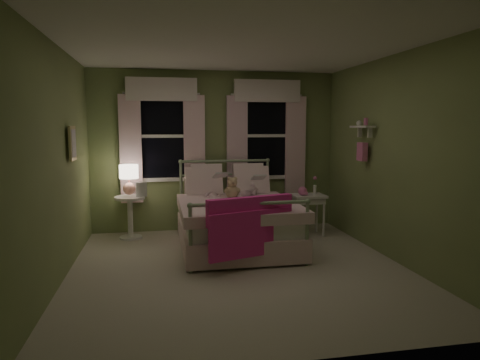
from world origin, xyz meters
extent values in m
plane|color=beige|center=(0.00, 0.00, 0.00)|extent=(4.20, 4.20, 0.00)
plane|color=white|center=(0.00, 0.00, 2.60)|extent=(4.20, 4.20, 0.00)
plane|color=#869A5C|center=(0.00, 2.10, 1.30)|extent=(4.00, 0.00, 4.00)
plane|color=#869A5C|center=(0.00, -2.10, 1.30)|extent=(4.00, 0.00, 4.00)
plane|color=#869A5C|center=(-2.00, 0.00, 1.30)|extent=(0.00, 4.20, 4.20)
plane|color=#869A5C|center=(2.00, 0.00, 1.30)|extent=(0.00, 4.20, 4.20)
cube|color=white|center=(0.13, 0.93, 0.42)|extent=(1.44, 1.94, 0.26)
cube|color=white|center=(0.13, 0.93, 0.18)|extent=(1.54, 2.02, 0.30)
cube|color=white|center=(0.13, 0.78, 0.60)|extent=(1.58, 1.75, 0.14)
cylinder|color=#9EB793|center=(-0.56, 0.93, 0.30)|extent=(0.04, 1.90, 0.04)
cylinder|color=#9EB793|center=(0.82, 0.93, 0.30)|extent=(0.04, 1.90, 0.04)
cylinder|color=#9EB793|center=(-0.58, 1.90, 0.57)|extent=(0.04, 0.04, 1.15)
cylinder|color=#9EB793|center=(0.84, 1.90, 0.57)|extent=(0.04, 0.04, 1.15)
sphere|color=#9EB793|center=(-0.58, 1.90, 1.15)|extent=(0.07, 0.07, 0.07)
sphere|color=#9EB793|center=(0.84, 1.90, 1.15)|extent=(0.07, 0.07, 0.07)
cylinder|color=#9EB793|center=(0.13, 1.90, 1.15)|extent=(1.42, 0.04, 0.04)
cylinder|color=#9EB793|center=(0.13, 1.90, 0.93)|extent=(1.38, 0.03, 0.03)
cylinder|color=#9EB793|center=(-0.58, -0.04, 0.40)|extent=(0.04, 0.04, 0.80)
cylinder|color=#9EB793|center=(0.84, -0.04, 0.40)|extent=(0.04, 0.04, 0.80)
sphere|color=#9EB793|center=(-0.58, -0.04, 0.80)|extent=(0.07, 0.07, 0.07)
sphere|color=#9EB793|center=(0.84, -0.04, 0.80)|extent=(0.07, 0.07, 0.07)
cylinder|color=#9EB793|center=(0.13, -0.04, 0.80)|extent=(1.42, 0.04, 0.04)
cube|color=white|center=(-0.25, 1.63, 0.80)|extent=(0.55, 0.32, 0.57)
cube|color=white|center=(0.51, 1.63, 0.80)|extent=(0.55, 0.32, 0.57)
cube|color=white|center=(-0.20, 1.63, 0.88)|extent=(0.48, 0.30, 0.51)
cube|color=white|center=(0.46, 1.63, 0.88)|extent=(0.48, 0.30, 0.51)
cube|color=#EA2D95|center=(0.13, -0.04, 0.72)|extent=(1.09, 0.39, 0.32)
cube|color=#ED2E95|center=(0.13, -0.11, 0.45)|extent=(1.06, 0.37, 0.55)
imported|color=#F7D1DD|center=(-0.15, 1.38, 0.95)|extent=(0.29, 0.19, 0.77)
imported|color=#F7D1DD|center=(0.41, 1.38, 0.96)|extent=(0.46, 0.41, 0.78)
imported|color=beige|center=(-0.15, 1.13, 0.96)|extent=(0.21, 0.13, 0.26)
imported|color=beige|center=(0.41, 1.13, 0.92)|extent=(0.20, 0.12, 0.26)
sphere|color=tan|center=(0.13, 1.23, 0.75)|extent=(0.20, 0.20, 0.20)
sphere|color=tan|center=(0.13, 1.21, 0.89)|extent=(0.15, 0.15, 0.15)
sphere|color=tan|center=(0.08, 1.21, 0.95)|extent=(0.06, 0.06, 0.06)
sphere|color=tan|center=(0.17, 1.21, 0.95)|extent=(0.06, 0.06, 0.06)
sphere|color=tan|center=(0.05, 1.20, 0.77)|extent=(0.08, 0.08, 0.08)
sphere|color=tan|center=(0.21, 1.20, 0.77)|extent=(0.08, 0.08, 0.08)
sphere|color=#8C6B51|center=(0.13, 1.16, 0.89)|extent=(0.05, 0.05, 0.05)
cylinder|color=white|center=(-1.37, 1.70, 0.63)|extent=(0.46, 0.46, 0.04)
cylinder|color=white|center=(-1.37, 1.70, 0.32)|extent=(0.08, 0.08, 0.60)
cylinder|color=white|center=(-1.37, 1.70, 0.01)|extent=(0.34, 0.34, 0.03)
sphere|color=#E79B89|center=(-1.37, 1.70, 0.77)|extent=(0.19, 0.19, 0.19)
cylinder|color=pink|center=(-1.37, 1.70, 0.89)|extent=(0.03, 0.03, 0.11)
cylinder|color=#FFEAC6|center=(-1.37, 1.70, 1.03)|extent=(0.28, 0.28, 0.21)
imported|color=beige|center=(-1.27, 1.62, 0.66)|extent=(0.19, 0.24, 0.02)
cube|color=white|center=(1.36, 1.35, 0.63)|extent=(0.50, 0.40, 0.04)
cube|color=white|center=(1.36, 1.35, 0.56)|extent=(0.44, 0.34, 0.08)
cylinder|color=white|center=(1.16, 1.20, 0.31)|extent=(0.04, 0.04, 0.60)
cylinder|color=white|center=(1.56, 1.20, 0.31)|extent=(0.04, 0.04, 0.60)
cylinder|color=white|center=(1.16, 1.50, 0.31)|extent=(0.04, 0.04, 0.60)
cylinder|color=white|center=(1.56, 1.50, 0.31)|extent=(0.04, 0.04, 0.60)
sphere|color=pink|center=(1.26, 1.35, 0.71)|extent=(0.14, 0.14, 0.14)
cube|color=pink|center=(1.26, 1.26, 0.69)|extent=(0.11, 0.07, 0.04)
cylinder|color=white|center=(1.48, 1.40, 0.72)|extent=(0.05, 0.05, 0.14)
cylinder|color=#4C7F3F|center=(1.48, 1.40, 0.83)|extent=(0.01, 0.01, 0.12)
sphere|color=pink|center=(1.48, 1.40, 0.90)|extent=(0.06, 0.06, 0.06)
cube|color=black|center=(-0.85, 2.08, 1.55)|extent=(0.76, 0.02, 1.35)
cube|color=white|center=(-0.85, 2.06, 2.25)|extent=(0.84, 0.05, 0.06)
cube|color=white|center=(-0.85, 2.06, 0.85)|extent=(0.84, 0.05, 0.06)
cube|color=white|center=(-1.25, 2.06, 1.55)|extent=(0.06, 0.05, 1.40)
cube|color=white|center=(-0.45, 2.06, 1.55)|extent=(0.06, 0.05, 1.40)
cube|color=white|center=(-0.85, 2.06, 1.55)|extent=(0.76, 0.04, 0.05)
cube|color=silver|center=(-1.35, 2.02, 1.35)|extent=(0.34, 0.06, 1.70)
cube|color=white|center=(-0.35, 2.02, 1.35)|extent=(0.34, 0.06, 1.70)
cube|color=white|center=(-0.85, 2.00, 2.28)|extent=(1.10, 0.08, 0.36)
cylinder|color=white|center=(-0.85, 2.04, 2.22)|extent=(1.20, 0.03, 0.03)
cube|color=black|center=(0.85, 2.08, 1.55)|extent=(0.76, 0.02, 1.35)
cube|color=white|center=(0.85, 2.06, 2.25)|extent=(0.84, 0.05, 0.06)
cube|color=white|center=(0.85, 2.06, 0.85)|extent=(0.84, 0.05, 0.06)
cube|color=white|center=(0.45, 2.06, 1.55)|extent=(0.06, 0.05, 1.40)
cube|color=white|center=(1.25, 2.06, 1.55)|extent=(0.06, 0.05, 1.40)
cube|color=white|center=(0.85, 2.06, 1.55)|extent=(0.76, 0.04, 0.05)
cube|color=silver|center=(0.35, 2.02, 1.35)|extent=(0.34, 0.06, 1.70)
cube|color=silver|center=(1.35, 2.02, 1.35)|extent=(0.34, 0.06, 1.70)
cube|color=white|center=(0.85, 2.00, 2.28)|extent=(1.10, 0.08, 0.36)
cylinder|color=white|center=(0.85, 2.04, 2.22)|extent=(1.20, 0.03, 0.03)
cube|color=white|center=(1.89, 0.70, 1.70)|extent=(0.15, 0.50, 0.03)
cube|color=white|center=(1.93, 0.55, 1.62)|extent=(0.06, 0.03, 0.14)
cube|color=white|center=(1.93, 0.85, 1.62)|extent=(0.06, 0.03, 0.14)
cylinder|color=pink|center=(1.89, 0.60, 1.77)|extent=(0.06, 0.06, 0.10)
sphere|color=white|center=(1.89, 0.80, 1.75)|extent=(0.08, 0.08, 0.08)
cube|color=pink|center=(1.90, 0.70, 1.35)|extent=(0.08, 0.18, 0.26)
cube|color=beige|center=(-1.95, 0.60, 1.50)|extent=(0.03, 0.32, 0.42)
cube|color=silver|center=(-1.94, 0.60, 1.50)|extent=(0.01, 0.25, 0.34)
camera|label=1|loc=(-0.93, -4.89, 1.70)|focal=32.00mm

